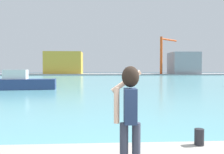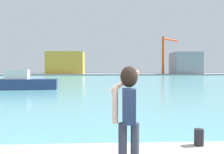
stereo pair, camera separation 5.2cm
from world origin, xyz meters
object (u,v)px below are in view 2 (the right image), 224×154
(warehouse_right, at_px, (185,63))
(port_crane, at_px, (165,51))
(boat_moored, at_px, (24,82))
(warehouse_left, at_px, (66,63))
(harbor_bollard, at_px, (199,137))
(person_photographer, at_px, (128,108))

(warehouse_right, height_order, port_crane, port_crane)
(boat_moored, distance_m, warehouse_right, 77.61)
(warehouse_left, xyz_separation_m, port_crane, (39.65, -4.05, 4.62))
(boat_moored, height_order, port_crane, port_crane)
(harbor_bollard, bearing_deg, person_photographer, -143.81)
(harbor_bollard, bearing_deg, warehouse_left, 100.48)
(harbor_bollard, xyz_separation_m, warehouse_left, (-16.44, 88.88, 4.01))
(harbor_bollard, relative_size, boat_moored, 0.05)
(person_photographer, relative_size, warehouse_left, 0.12)
(warehouse_left, relative_size, warehouse_right, 1.35)
(warehouse_left, distance_m, warehouse_right, 48.56)
(boat_moored, distance_m, port_crane, 71.97)
(warehouse_right, bearing_deg, harbor_bollard, -110.34)
(warehouse_left, bearing_deg, port_crane, -5.83)
(boat_moored, bearing_deg, harbor_bollard, -69.92)
(boat_moored, bearing_deg, person_photographer, -74.72)
(harbor_bollard, xyz_separation_m, port_crane, (23.21, 84.83, 8.63))
(person_photographer, distance_m, harbor_bollard, 2.32)
(person_photographer, distance_m, warehouse_right, 94.12)
(person_photographer, height_order, boat_moored, person_photographer)
(warehouse_left, xyz_separation_m, warehouse_right, (48.50, -2.35, -0.07))
(harbor_bollard, xyz_separation_m, warehouse_right, (32.07, 86.53, 3.94))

